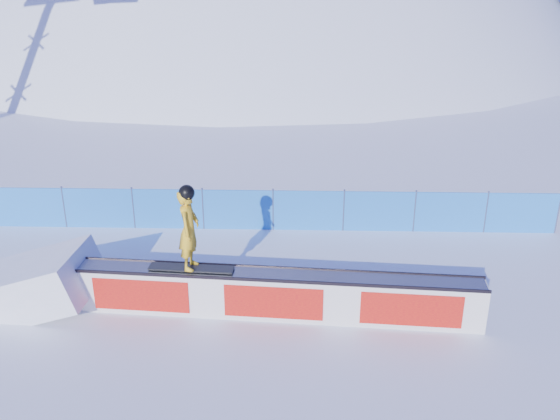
{
  "coord_description": "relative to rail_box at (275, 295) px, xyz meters",
  "views": [
    {
      "loc": [
        3.69,
        -11.81,
        7.44
      ],
      "look_at": [
        3.26,
        2.4,
        1.49
      ],
      "focal_mm": 40.0,
      "sensor_mm": 36.0,
      "label": 1
    }
  ],
  "objects": [
    {
      "name": "ground",
      "position": [
        -3.22,
        0.07,
        -0.53
      ],
      "size": [
        160.0,
        160.0,
        0.0
      ],
      "primitive_type": "plane",
      "color": "white",
      "rests_on": "ground"
    },
    {
      "name": "snow_ramp",
      "position": [
        -5.56,
        0.4,
        -0.53
      ],
      "size": [
        3.12,
        2.08,
        1.87
      ],
      "primitive_type": null,
      "rotation": [
        0.0,
        -0.31,
        -0.07
      ],
      "color": "white",
      "rests_on": "ground"
    },
    {
      "name": "snow_hill",
      "position": [
        -3.22,
        42.07,
        -18.53
      ],
      "size": [
        64.0,
        64.0,
        64.0
      ],
      "color": "white",
      "rests_on": "ground"
    },
    {
      "name": "snowboarder",
      "position": [
        -1.81,
        0.13,
        1.49
      ],
      "size": [
        1.86,
        0.7,
        1.93
      ],
      "rotation": [
        0.0,
        0.0,
        1.45
      ],
      "color": "black",
      "rests_on": "rail_box"
    },
    {
      "name": "safety_fence",
      "position": [
        -3.22,
        4.57,
        0.08
      ],
      "size": [
        22.05,
        0.05,
        1.3
      ],
      "color": "blue",
      "rests_on": "ground"
    },
    {
      "name": "rail_box",
      "position": [
        0.0,
        0.0,
        0.0
      ],
      "size": [
        8.93,
        1.27,
        1.07
      ],
      "rotation": [
        0.0,
        0.0,
        -0.07
      ],
      "color": "white",
      "rests_on": "ground"
    }
  ]
}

